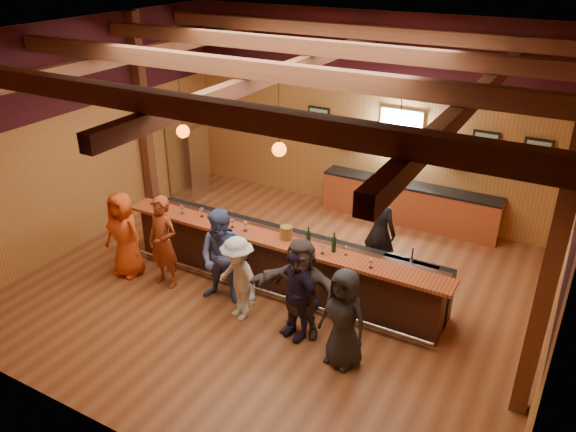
# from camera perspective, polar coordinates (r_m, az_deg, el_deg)

# --- Properties ---
(room) EXTENTS (9.04, 9.00, 4.52)m
(room) POSITION_cam_1_polar(r_m,az_deg,el_deg) (9.18, -0.75, 9.90)
(room) COLOR brown
(room) RESTS_ON ground
(bar_counter) EXTENTS (6.30, 1.07, 1.11)m
(bar_counter) POSITION_cam_1_polar(r_m,az_deg,el_deg) (10.33, -0.32, -4.47)
(bar_counter) COLOR black
(bar_counter) RESTS_ON ground
(back_bar_cabinet) EXTENTS (4.00, 0.52, 0.95)m
(back_bar_cabinet) POSITION_cam_1_polar(r_m,az_deg,el_deg) (12.89, 12.14, 1.23)
(back_bar_cabinet) COLOR maroon
(back_bar_cabinet) RESTS_ON ground
(window) EXTENTS (0.95, 0.09, 0.95)m
(window) POSITION_cam_1_polar(r_m,az_deg,el_deg) (12.64, 11.40, 8.48)
(window) COLOR silver
(window) RESTS_ON room
(framed_pictures) EXTENTS (5.35, 0.05, 0.45)m
(framed_pictures) POSITION_cam_1_polar(r_m,az_deg,el_deg) (12.40, 15.22, 7.97)
(framed_pictures) COLOR black
(framed_pictures) RESTS_ON room
(wine_shelves) EXTENTS (3.00, 0.18, 0.30)m
(wine_shelves) POSITION_cam_1_polar(r_m,az_deg,el_deg) (12.71, 11.13, 6.56)
(wine_shelves) COLOR maroon
(wine_shelves) RESTS_ON room
(pendant_lights) EXTENTS (4.24, 0.24, 1.37)m
(pendant_lights) POSITION_cam_1_polar(r_m,az_deg,el_deg) (9.29, -0.91, 6.82)
(pendant_lights) COLOR black
(pendant_lights) RESTS_ON room
(stainless_fridge) EXTENTS (0.70, 0.70, 1.80)m
(stainless_fridge) POSITION_cam_1_polar(r_m,az_deg,el_deg) (14.13, -10.10, 5.54)
(stainless_fridge) COLOR silver
(stainless_fridge) RESTS_ON ground
(customer_orange) EXTENTS (0.82, 0.54, 1.69)m
(customer_orange) POSITION_cam_1_polar(r_m,az_deg,el_deg) (10.94, -16.31, -1.83)
(customer_orange) COLOR #D04313
(customer_orange) RESTS_ON ground
(customer_redvest) EXTENTS (0.68, 0.47, 1.77)m
(customer_redvest) POSITION_cam_1_polar(r_m,az_deg,el_deg) (10.40, -12.56, -2.61)
(customer_redvest) COLOR #91371A
(customer_redvest) RESTS_ON ground
(customer_denim) EXTENTS (0.95, 0.79, 1.76)m
(customer_denim) POSITION_cam_1_polar(r_m,az_deg,el_deg) (9.77, -6.65, -4.16)
(customer_denim) COLOR #495993
(customer_denim) RESTS_ON ground
(customer_white) EXTENTS (1.12, 0.89, 1.52)m
(customer_white) POSITION_cam_1_polar(r_m,az_deg,el_deg) (9.38, -5.11, -6.36)
(customer_white) COLOR silver
(customer_white) RESTS_ON ground
(customer_navy) EXTENTS (1.01, 0.65, 1.60)m
(customer_navy) POSITION_cam_1_polar(r_m,az_deg,el_deg) (8.89, 0.87, -7.92)
(customer_navy) COLOR #241C38
(customer_navy) RESTS_ON ground
(customer_brown) EXTENTS (1.66, 0.74, 1.72)m
(customer_brown) POSITION_cam_1_polar(r_m,az_deg,el_deg) (8.93, 1.27, -7.30)
(customer_brown) COLOR #4C3D3D
(customer_brown) RESTS_ON ground
(customer_dark) EXTENTS (0.88, 0.68, 1.62)m
(customer_dark) POSITION_cam_1_polar(r_m,az_deg,el_deg) (8.40, 5.67, -10.31)
(customer_dark) COLOR black
(customer_dark) RESTS_ON ground
(bartender) EXTENTS (0.71, 0.52, 1.78)m
(bartender) POSITION_cam_1_polar(r_m,az_deg,el_deg) (10.64, 9.30, -1.59)
(bartender) COLOR black
(bartender) RESTS_ON ground
(ice_bucket) EXTENTS (0.22, 0.22, 0.24)m
(ice_bucket) POSITION_cam_1_polar(r_m,az_deg,el_deg) (9.75, -0.17, -1.70)
(ice_bucket) COLOR brown
(ice_bucket) RESTS_ON bar_counter
(bottle_a) EXTENTS (0.08, 0.08, 0.35)m
(bottle_a) POSITION_cam_1_polar(r_m,az_deg,el_deg) (9.52, 2.09, -2.30)
(bottle_a) COLOR black
(bottle_a) RESTS_ON bar_counter
(bottle_b) EXTENTS (0.08, 0.08, 0.35)m
(bottle_b) POSITION_cam_1_polar(r_m,az_deg,el_deg) (9.38, 4.69, -2.87)
(bottle_b) COLOR black
(bottle_b) RESTS_ON bar_counter
(glass_a) EXTENTS (0.07, 0.07, 0.16)m
(glass_a) POSITION_cam_1_polar(r_m,az_deg,el_deg) (10.97, -12.32, 0.97)
(glass_a) COLOR silver
(glass_a) RESTS_ON bar_counter
(glass_b) EXTENTS (0.08, 0.08, 0.18)m
(glass_b) POSITION_cam_1_polar(r_m,az_deg,el_deg) (10.83, -10.75, 0.86)
(glass_b) COLOR silver
(glass_b) RESTS_ON bar_counter
(glass_c) EXTENTS (0.08, 0.08, 0.19)m
(glass_c) POSITION_cam_1_polar(r_m,az_deg,el_deg) (10.65, -8.77, 0.60)
(glass_c) COLOR silver
(glass_c) RESTS_ON bar_counter
(glass_d) EXTENTS (0.08, 0.08, 0.18)m
(glass_d) POSITION_cam_1_polar(r_m,az_deg,el_deg) (10.17, -5.69, -0.52)
(glass_d) COLOR silver
(glass_d) RESTS_ON bar_counter
(glass_e) EXTENTS (0.09, 0.09, 0.20)m
(glass_e) POSITION_cam_1_polar(r_m,az_deg,el_deg) (10.02, -4.38, -0.80)
(glass_e) COLOR silver
(glass_e) RESTS_ON bar_counter
(glass_f) EXTENTS (0.08, 0.08, 0.17)m
(glass_f) POSITION_cam_1_polar(r_m,az_deg,el_deg) (9.30, 3.54, -3.16)
(glass_f) COLOR silver
(glass_f) RESTS_ON bar_counter
(glass_g) EXTENTS (0.08, 0.08, 0.18)m
(glass_g) POSITION_cam_1_polar(r_m,az_deg,el_deg) (9.29, 5.92, -3.28)
(glass_g) COLOR silver
(glass_g) RESTS_ON bar_counter
(glass_h) EXTENTS (0.07, 0.07, 0.17)m
(glass_h) POSITION_cam_1_polar(r_m,az_deg,el_deg) (9.00, 8.45, -4.57)
(glass_h) COLOR silver
(glass_h) RESTS_ON bar_counter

